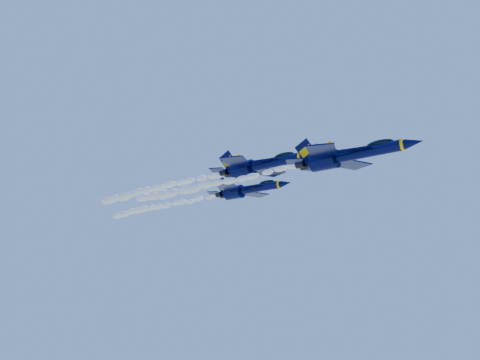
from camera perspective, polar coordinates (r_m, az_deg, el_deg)
The scene contains 6 objects.
jet_lead at distance 59.81m, azimuth 13.00°, elevation 2.97°, with size 16.34×13.40×6.07m.
smoke_trail_jet_lead at distance 72.33m, azimuth -3.83°, elevation -0.63°, with size 32.67×1.69×1.52m, color white.
jet_second at distance 72.69m, azimuth 2.49°, elevation 1.83°, with size 17.24×14.14×6.41m.
smoke_trail_jet_second at distance 88.15m, azimuth -10.08°, elevation -1.06°, with size 32.67×1.78×1.61m, color white.
jet_third at distance 85.66m, azimuth 1.00°, elevation -1.16°, with size 16.31×13.38×6.06m.
smoke_trail_jet_third at distance 101.14m, azimuth -9.56°, elevation -3.19°, with size 32.67×1.69×1.52m, color white.
Camera 1 is at (45.83, -63.97, 133.21)m, focal length 35.00 mm.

